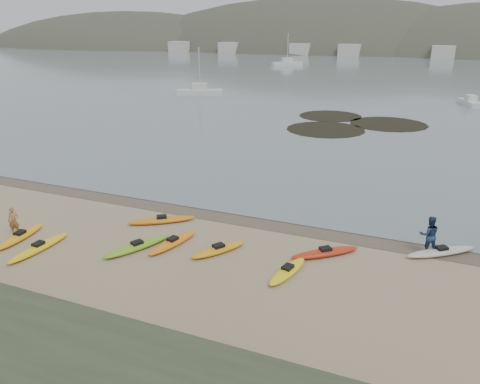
% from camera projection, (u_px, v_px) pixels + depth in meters
% --- Properties ---
extents(ground, '(600.00, 600.00, 0.00)m').
position_uv_depth(ground, '(240.00, 216.00, 27.95)').
color(ground, tan).
rests_on(ground, ground).
extents(wet_sand, '(60.00, 60.00, 0.00)m').
position_uv_depth(wet_sand, '(238.00, 217.00, 27.69)').
color(wet_sand, brown).
rests_on(wet_sand, ground).
extents(water, '(1200.00, 1200.00, 0.00)m').
position_uv_depth(water, '(427.00, 42.00, 288.22)').
color(water, slate).
rests_on(water, ground).
extents(kayaks, '(22.93, 10.72, 0.34)m').
position_uv_depth(kayaks, '(197.00, 245.00, 23.85)').
color(kayaks, '#FFB115').
rests_on(kayaks, ground).
extents(person_west, '(0.68, 0.60, 1.57)m').
position_uv_depth(person_west, '(14.00, 221.00, 25.22)').
color(person_west, '#AA7344').
rests_on(person_west, ground).
extents(person_east, '(1.12, 0.98, 1.96)m').
position_uv_depth(person_east, '(429.00, 235.00, 23.12)').
color(person_east, navy).
rests_on(person_east, ground).
extents(kelp_mats, '(15.26, 15.87, 0.04)m').
position_uv_depth(kelp_mats, '(350.00, 123.00, 53.41)').
color(kelp_mats, black).
rests_on(kelp_mats, water).
extents(moored_boats, '(90.23, 73.09, 1.14)m').
position_uv_depth(moored_boats, '(408.00, 75.00, 97.94)').
color(moored_boats, silver).
rests_on(moored_boats, ground).
extents(far_town, '(199.00, 5.00, 4.00)m').
position_uv_depth(far_town, '(430.00, 52.00, 150.89)').
color(far_town, beige).
rests_on(far_town, ground).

